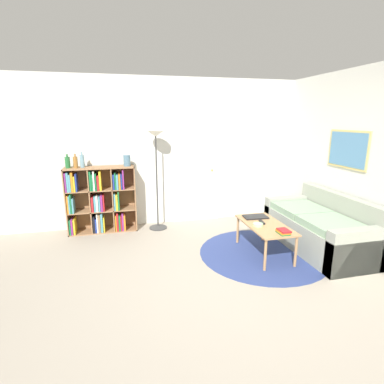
# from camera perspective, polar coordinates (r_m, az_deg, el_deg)

# --- Properties ---
(ground_plane) EXTENTS (14.00, 14.00, 0.00)m
(ground_plane) POSITION_cam_1_polar(r_m,az_deg,el_deg) (3.48, 7.76, -19.39)
(ground_plane) COLOR gray
(wall_back) EXTENTS (7.35, 0.11, 2.60)m
(wall_back) POSITION_cam_1_polar(r_m,az_deg,el_deg) (5.49, -1.83, 7.43)
(wall_back) COLOR silver
(wall_back) RESTS_ON ground_plane
(wall_right) EXTENTS (0.08, 5.62, 2.60)m
(wall_right) POSITION_cam_1_polar(r_m,az_deg,el_deg) (5.23, 25.88, 5.91)
(wall_right) COLOR silver
(wall_right) RESTS_ON ground_plane
(rug) EXTENTS (1.82, 1.82, 0.01)m
(rug) POSITION_cam_1_polar(r_m,az_deg,el_deg) (4.54, 13.33, -11.24)
(rug) COLOR navy
(rug) RESTS_ON ground_plane
(bookshelf) EXTENTS (1.13, 0.34, 1.12)m
(bookshelf) POSITION_cam_1_polar(r_m,az_deg,el_deg) (5.31, -17.22, -1.47)
(bookshelf) COLOR #936B47
(bookshelf) RESTS_ON ground_plane
(floor_lamp) EXTENTS (0.31, 0.31, 1.70)m
(floor_lamp) POSITION_cam_1_polar(r_m,az_deg,el_deg) (5.09, -6.88, 7.81)
(floor_lamp) COLOR #333333
(floor_lamp) RESTS_ON ground_plane
(couch) EXTENTS (0.88, 1.76, 0.80)m
(couch) POSITION_cam_1_polar(r_m,az_deg,el_deg) (4.92, 23.48, -6.44)
(couch) COLOR gray
(couch) RESTS_ON ground_plane
(coffee_table) EXTENTS (0.51, 1.00, 0.45)m
(coffee_table) POSITION_cam_1_polar(r_m,az_deg,el_deg) (4.38, 13.72, -6.54)
(coffee_table) COLOR #AD7F51
(coffee_table) RESTS_ON ground_plane
(laptop) EXTENTS (0.36, 0.23, 0.02)m
(laptop) POSITION_cam_1_polar(r_m,az_deg,el_deg) (4.61, 11.98, -4.63)
(laptop) COLOR black
(laptop) RESTS_ON coffee_table
(bowl) EXTENTS (0.14, 0.14, 0.04)m
(bowl) POSITION_cam_1_polar(r_m,az_deg,el_deg) (4.26, 12.46, -6.10)
(bowl) COLOR #9ED193
(bowl) RESTS_ON coffee_table
(book_stack_on_table) EXTENTS (0.14, 0.18, 0.06)m
(book_stack_on_table) POSITION_cam_1_polar(r_m,az_deg,el_deg) (4.07, 17.02, -7.23)
(book_stack_on_table) COLOR #196B38
(book_stack_on_table) RESTS_ON coffee_table
(remote) EXTENTS (0.07, 0.17, 0.02)m
(remote) POSITION_cam_1_polar(r_m,az_deg,el_deg) (4.40, 13.17, -5.60)
(remote) COLOR black
(remote) RESTS_ON coffee_table
(bottle_left) EXTENTS (0.08, 0.08, 0.23)m
(bottle_left) POSITION_cam_1_polar(r_m,az_deg,el_deg) (5.24, -22.62, 5.24)
(bottle_left) COLOR #236633
(bottle_left) RESTS_ON bookshelf
(bottle_middle) EXTENTS (0.07, 0.07, 0.23)m
(bottle_middle) POSITION_cam_1_polar(r_m,az_deg,el_deg) (5.20, -21.31, 5.32)
(bottle_middle) COLOR olive
(bottle_middle) RESTS_ON bookshelf
(bottle_right) EXTENTS (0.07, 0.07, 0.26)m
(bottle_right) POSITION_cam_1_polar(r_m,az_deg,el_deg) (5.21, -20.19, 5.55)
(bottle_right) COLOR #6B93A3
(bottle_right) RESTS_ON bookshelf
(vase_on_shelf) EXTENTS (0.12, 0.12, 0.18)m
(vase_on_shelf) POSITION_cam_1_polar(r_m,az_deg,el_deg) (5.17, -12.29, 5.86)
(vase_on_shelf) COLOR slate
(vase_on_shelf) RESTS_ON bookshelf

